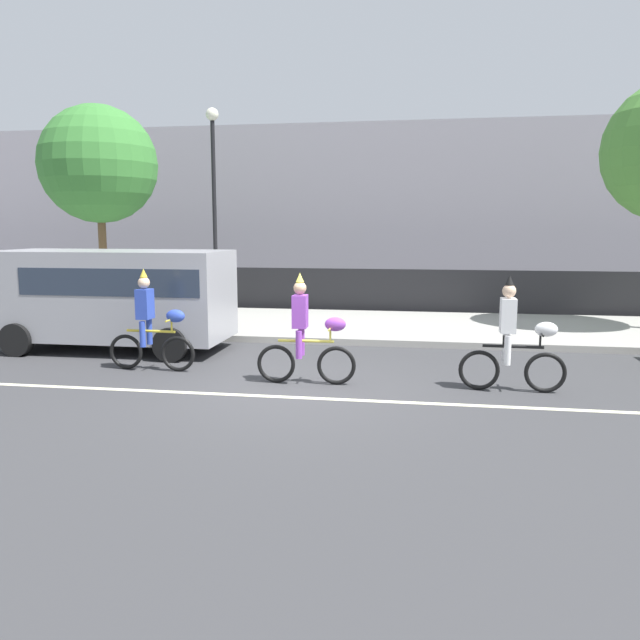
{
  "coord_description": "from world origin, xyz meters",
  "views": [
    {
      "loc": [
        2.12,
        -9.91,
        2.68
      ],
      "look_at": [
        0.28,
        1.2,
        1.0
      ],
      "focal_mm": 35.0,
      "sensor_mm": 36.0,
      "label": 1
    }
  ],
  "objects": [
    {
      "name": "street_tree_near_lamp",
      "position": [
        -7.56,
        7.88,
        4.53
      ],
      "size": [
        3.49,
        3.49,
        6.13
      ],
      "color": "brown",
      "rests_on": "sidewalk_curb"
    },
    {
      "name": "ground_plane",
      "position": [
        0.0,
        0.0,
        0.0
      ],
      "size": [
        80.0,
        80.0,
        0.0
      ],
      "primitive_type": "plane",
      "color": "#38383A"
    },
    {
      "name": "sidewalk_curb",
      "position": [
        0.0,
        6.5,
        0.07
      ],
      "size": [
        60.0,
        5.0,
        0.15
      ],
      "primitive_type": "cube",
      "color": "#9E9B93",
      "rests_on": "ground"
    },
    {
      "name": "street_lamp_post",
      "position": [
        -3.86,
        7.57,
        3.99
      ],
      "size": [
        0.36,
        0.36,
        5.86
      ],
      "color": "black",
      "rests_on": "sidewalk_curb"
    },
    {
      "name": "building_backdrop",
      "position": [
        -1.77,
        18.0,
        3.29
      ],
      "size": [
        28.0,
        8.0,
        6.58
      ],
      "primitive_type": "cube",
      "color": "#99939E",
      "rests_on": "ground"
    },
    {
      "name": "parade_cyclist_purple",
      "position": [
        0.18,
        0.41,
        0.84
      ],
      "size": [
        1.72,
        0.5,
        1.92
      ],
      "color": "black",
      "rests_on": "ground"
    },
    {
      "name": "parade_cyclist_zebra",
      "position": [
        3.61,
        0.47,
        0.84
      ],
      "size": [
        1.72,
        0.5,
        1.92
      ],
      "color": "black",
      "rests_on": "ground"
    },
    {
      "name": "parade_cyclist_cobalt",
      "position": [
        -2.88,
        0.94,
        0.84
      ],
      "size": [
        1.72,
        0.5,
        1.92
      ],
      "color": "black",
      "rests_on": "ground"
    },
    {
      "name": "road_centre_line",
      "position": [
        0.0,
        -0.5,
        0.0
      ],
      "size": [
        36.0,
        0.14,
        0.01
      ],
      "primitive_type": "cube",
      "color": "beige",
      "rests_on": "ground"
    },
    {
      "name": "fence_line",
      "position": [
        0.0,
        9.4,
        0.7
      ],
      "size": [
        40.0,
        0.08,
        1.4
      ],
      "primitive_type": "cube",
      "color": "black",
      "rests_on": "ground"
    },
    {
      "name": "parked_van_grey",
      "position": [
        -4.47,
        2.7,
        1.28
      ],
      "size": [
        5.0,
        2.22,
        2.18
      ],
      "color": "#99999E",
      "rests_on": "ground"
    }
  ]
}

